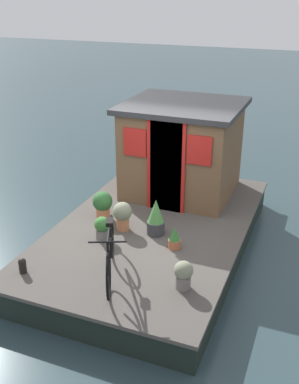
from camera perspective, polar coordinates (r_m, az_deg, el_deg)
name	(u,v)px	position (r m, az deg, el deg)	size (l,w,h in m)	color
ground_plane	(154,249)	(8.37, 0.51, -7.07)	(60.00, 60.00, 0.00)	#2D4247
houseboat_deck	(154,236)	(8.24, 0.52, -5.54)	(5.29, 3.16, 0.51)	#4C4742
houseboat_cabin	(182,148)	(9.08, 4.07, 5.43)	(2.05, 2.21, 1.82)	brown
bicycle	(110,252)	(6.61, -4.92, -7.44)	(1.57, 0.77, 0.81)	black
potted_plant_ivy	(156,218)	(7.67, 0.79, -3.22)	(0.30, 0.30, 0.63)	#38383D
potted_plant_fern	(175,238)	(7.33, 3.13, -5.74)	(0.20, 0.20, 0.37)	#B2603D
potted_plant_thyme	(102,228)	(7.59, -5.89, -4.43)	(0.26, 0.26, 0.40)	slate
potted_plant_lavender	(122,214)	(7.82, -3.38, -2.79)	(0.33, 0.33, 0.51)	#C6754C
potted_plant_rosemary	(103,204)	(8.24, -5.85, -1.47)	(0.36, 0.36, 0.51)	#C6754C
potted_plant_mint	(183,274)	(6.40, 4.24, -10.13)	(0.27, 0.27, 0.42)	slate
mooring_bollard	(22,265)	(7.00, -15.51, -8.73)	(0.12, 0.12, 0.24)	black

